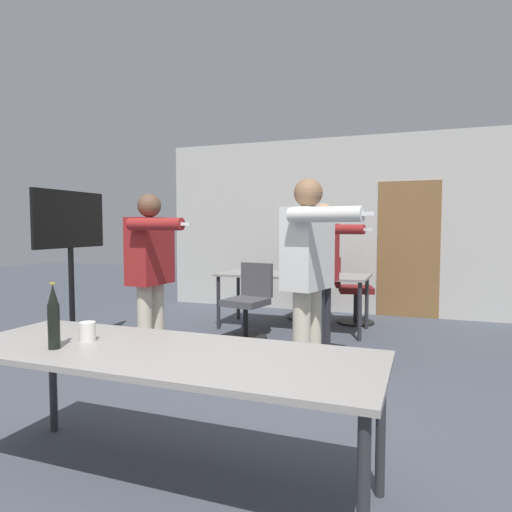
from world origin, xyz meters
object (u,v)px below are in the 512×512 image
person_far_watching (324,263)px  office_chair_side_rolled (350,292)px  drink_cup (88,331)px  tv_screen (71,251)px  beer_bottle (54,318)px  office_chair_far_left (249,304)px  office_chair_far_right (307,289)px  person_right_polo (151,264)px  person_near_casual (309,265)px

person_far_watching → office_chair_side_rolled: 1.78m
person_far_watching → drink_cup: 2.87m
tv_screen → beer_bottle: 2.89m
tv_screen → person_far_watching: tv_screen is taller
person_far_watching → office_chair_far_left: 1.22m
office_chair_side_rolled → office_chair_far_left: bearing=-52.7°
office_chair_far_left → office_chair_far_right: bearing=-92.7°
person_far_watching → drink_cup: (-0.73, -2.77, -0.19)m
office_chair_far_left → beer_bottle: beer_bottle is taller
office_chair_side_rolled → beer_bottle: (-0.81, -4.65, 0.46)m
person_right_polo → office_chair_far_right: size_ratio=1.81×
person_right_polo → beer_bottle: (0.69, -1.94, -0.11)m
beer_bottle → office_chair_side_rolled: bearing=80.2°
person_right_polo → person_far_watching: person_right_polo is taller
person_far_watching → office_chair_side_rolled: person_far_watching is taller
person_far_watching → drink_cup: bearing=-3.1°
office_chair_side_rolled → beer_bottle: beer_bottle is taller
person_right_polo → person_far_watching: 1.78m
person_near_casual → drink_cup: bearing=-13.0°
office_chair_far_left → tv_screen: bearing=46.7°
office_chair_far_right → drink_cup: bearing=94.4°
person_near_casual → office_chair_far_left: (-1.12, 1.50, -0.63)m
tv_screen → person_far_watching: (2.66, 0.78, -0.12)m
tv_screen → person_right_polo: size_ratio=1.05×
office_chair_far_left → person_near_casual: bearing=138.0°
person_right_polo → office_chair_far_right: person_right_polo is taller
beer_bottle → person_near_casual: bearing=64.2°
person_near_casual → drink_cup: 1.88m
tv_screen → office_chair_far_left: size_ratio=1.93×
person_near_casual → person_far_watching: bearing=-160.2°
person_right_polo → office_chair_far_left: person_right_polo is taller
person_near_casual → person_right_polo: 1.58m
office_chair_far_right → beer_bottle: size_ratio=2.70×
person_right_polo → drink_cup: size_ratio=15.98×
tv_screen → person_far_watching: 2.77m
tv_screen → office_chair_far_left: bearing=-54.6°
tv_screen → beer_bottle: (1.88, -2.18, -0.20)m
drink_cup → person_far_watching: bearing=75.3°
person_near_casual → office_chair_side_rolled: size_ratio=1.87×
person_near_casual → office_chair_far_left: bearing=-129.4°
office_chair_far_left → person_right_polo: bearing=83.4°
office_chair_far_right → office_chair_side_rolled: office_chair_side_rolled is taller
person_near_casual → office_chair_far_left: person_near_casual is taller
office_chair_side_rolled → drink_cup: size_ratio=8.97×
office_chair_far_left → drink_cup: 3.20m
office_chair_far_left → office_chair_far_right: 1.50m
office_chair_far_left → drink_cup: office_chair_far_left is taller
tv_screen → beer_bottle: size_ratio=5.12×
person_far_watching → office_chair_far_left: bearing=-99.9°
person_near_casual → person_right_polo: person_near_casual is taller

